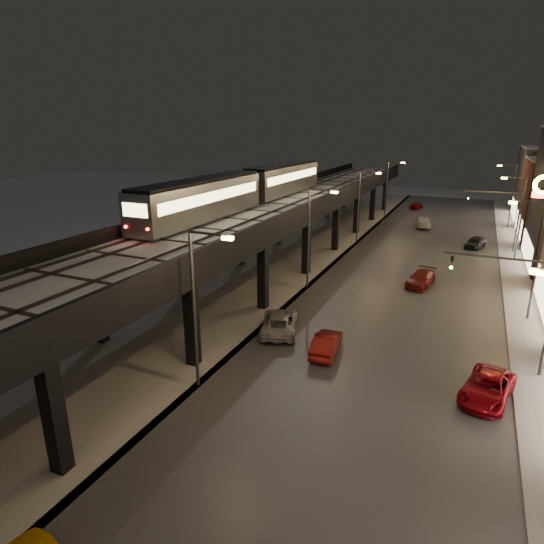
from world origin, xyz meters
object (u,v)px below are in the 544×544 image
at_px(subway_train, 250,187).
at_px(car_onc_dark, 487,389).
at_px(car_mid_dark, 423,222).
at_px(car_near_white, 326,344).
at_px(car_onc_white, 421,279).
at_px(car_far_white, 416,206).
at_px(car_mid_silver, 279,323).
at_px(car_onc_red, 475,243).

distance_m(subway_train, car_onc_dark, 29.26).
bearing_deg(car_onc_dark, car_mid_dark, 113.32).
relative_size(car_near_white, car_mid_dark, 0.77).
bearing_deg(car_onc_white, car_onc_dark, -63.41).
xyz_separation_m(subway_train, car_far_white, (11.21, 43.30, -7.65)).
xyz_separation_m(car_mid_silver, car_mid_dark, (5.03, 41.25, 0.06)).
distance_m(subway_train, car_onc_red, 28.71).
xyz_separation_m(car_mid_dark, car_onc_white, (2.90, -26.86, -0.12)).
relative_size(subway_train, car_mid_silver, 6.64).
bearing_deg(subway_train, car_mid_dark, 62.67).
bearing_deg(car_onc_white, car_near_white, -94.39).
distance_m(car_onc_dark, car_onc_red, 34.47).
distance_m(car_far_white, car_onc_red, 27.70).
height_order(car_onc_white, car_onc_red, car_onc_red).
height_order(car_near_white, car_onc_dark, car_near_white).
relative_size(car_near_white, car_onc_white, 0.91).
distance_m(subway_train, car_mid_silver, 18.16).
bearing_deg(car_onc_red, car_onc_dark, -70.25).
distance_m(car_mid_silver, car_mid_dark, 41.56).
height_order(subway_train, car_mid_silver, subway_train).
bearing_deg(car_onc_red, car_onc_white, -86.54).
relative_size(subway_train, car_onc_white, 7.59).
relative_size(car_mid_silver, car_onc_white, 1.14).
xyz_separation_m(car_mid_dark, car_far_white, (-3.02, 15.76, -0.15)).
distance_m(car_mid_dark, car_onc_dark, 45.23).
height_order(car_near_white, car_far_white, car_near_white).
relative_size(car_mid_silver, car_far_white, 1.42).
relative_size(car_mid_silver, car_onc_dark, 1.08).
xyz_separation_m(car_near_white, car_onc_white, (3.90, 16.15, -0.02)).
relative_size(car_near_white, car_mid_silver, 0.79).
bearing_deg(subway_train, car_onc_dark, -36.74).
distance_m(subway_train, car_mid_dark, 31.89).
relative_size(car_mid_dark, car_onc_red, 1.33).
xyz_separation_m(subway_train, car_mid_dark, (14.23, 27.54, -7.49)).
bearing_deg(car_onc_white, car_onc_red, 84.93).
bearing_deg(car_far_white, car_onc_red, 122.96).
bearing_deg(car_onc_dark, subway_train, 155.86).
distance_m(car_mid_dark, car_far_white, 16.05).
relative_size(subway_train, car_onc_dark, 7.20).
height_order(subway_train, car_near_white, subway_train).
bearing_deg(car_mid_silver, car_near_white, 137.32).
bearing_deg(car_near_white, car_far_white, -93.43).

